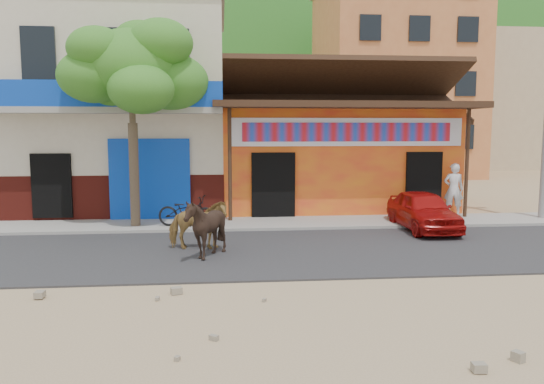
{
  "coord_description": "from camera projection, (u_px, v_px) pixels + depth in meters",
  "views": [
    {
      "loc": [
        -2.05,
        -9.93,
        2.94
      ],
      "look_at": [
        -0.82,
        3.0,
        1.4
      ],
      "focal_mm": 35.0,
      "sensor_mm": 36.0,
      "label": 1
    }
  ],
  "objects": [
    {
      "name": "ground",
      "position": [
        328.0,
        281.0,
        10.35
      ],
      "size": [
        120.0,
        120.0,
        0.0
      ],
      "primitive_type": "plane",
      "color": "#9E825B",
      "rests_on": "ground"
    },
    {
      "name": "road",
      "position": [
        308.0,
        251.0,
        12.82
      ],
      "size": [
        60.0,
        5.0,
        0.04
      ],
      "primitive_type": "cube",
      "color": "#28282B",
      "rests_on": "ground"
    },
    {
      "name": "sidewalk",
      "position": [
        289.0,
        223.0,
        16.28
      ],
      "size": [
        60.0,
        2.0,
        0.12
      ],
      "primitive_type": "cube",
      "color": "gray",
      "rests_on": "ground"
    },
    {
      "name": "dance_club",
      "position": [
        328.0,
        159.0,
        20.21
      ],
      "size": [
        8.0,
        6.0,
        3.6
      ],
      "primitive_type": "cube",
      "color": "orange",
      "rests_on": "ground"
    },
    {
      "name": "cafe_building",
      "position": [
        126.0,
        114.0,
        19.31
      ],
      "size": [
        7.0,
        6.0,
        7.0
      ],
      "primitive_type": "cube",
      "color": "beige",
      "rests_on": "ground"
    },
    {
      "name": "apartment_front",
      "position": [
        392.0,
        82.0,
        34.22
      ],
      "size": [
        9.0,
        9.0,
        12.0
      ],
      "primitive_type": "cube",
      "color": "#CC723F",
      "rests_on": "ground"
    },
    {
      "name": "apartment_rear",
      "position": [
        480.0,
        102.0,
        41.11
      ],
      "size": [
        8.0,
        8.0,
        10.0
      ],
      "primitive_type": "cube",
      "color": "tan",
      "rests_on": "ground"
    },
    {
      "name": "hillside",
      "position": [
        234.0,
        67.0,
        78.13
      ],
      "size": [
        100.0,
        40.0,
        24.0
      ],
      "primitive_type": "ellipsoid",
      "color": "#194C14",
      "rests_on": "ground"
    },
    {
      "name": "tree",
      "position": [
        133.0,
        123.0,
        15.28
      ],
      "size": [
        3.0,
        3.0,
        6.0
      ],
      "primitive_type": null,
      "color": "#2D721E",
      "rests_on": "sidewalk"
    },
    {
      "name": "cow_tan",
      "position": [
        198.0,
        225.0,
        12.8
      ],
      "size": [
        1.45,
        0.7,
        1.21
      ],
      "primitive_type": "imported",
      "rotation": [
        0.0,
        0.0,
        1.53
      ],
      "color": "olive",
      "rests_on": "road"
    },
    {
      "name": "cow_dark",
      "position": [
        205.0,
        228.0,
        11.92
      ],
      "size": [
        1.53,
        1.44,
        1.38
      ],
      "primitive_type": "imported",
      "rotation": [
        0.0,
        0.0,
        -1.26
      ],
      "color": "black",
      "rests_on": "road"
    },
    {
      "name": "red_car",
      "position": [
        423.0,
        210.0,
        15.33
      ],
      "size": [
        1.35,
        3.34,
        1.14
      ],
      "primitive_type": "imported",
      "rotation": [
        0.0,
        0.0,
        -0.0
      ],
      "color": "#A20D0B",
      "rests_on": "road"
    },
    {
      "name": "scooter",
      "position": [
        187.0,
        211.0,
        15.37
      ],
      "size": [
        1.84,
        1.08,
        0.91
      ],
      "primitive_type": "imported",
      "rotation": [
        0.0,
        0.0,
        1.28
      ],
      "color": "black",
      "rests_on": "sidewalk"
    },
    {
      "name": "pedestrian",
      "position": [
        454.0,
        189.0,
        17.38
      ],
      "size": [
        0.73,
        0.59,
        1.72
      ],
      "primitive_type": "imported",
      "rotation": [
        0.0,
        0.0,
        2.82
      ],
      "color": "white",
      "rests_on": "sidewalk"
    }
  ]
}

